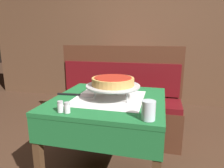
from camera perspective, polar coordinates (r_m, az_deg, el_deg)
dining_table_front at (r=1.57m, az=-0.92°, el=-8.09°), size 0.83×0.83×0.72m
dining_table_rear at (r=3.19m, az=2.90°, el=3.12°), size 0.76×0.76×0.72m
booth_bench at (r=2.39m, az=1.50°, el=-7.46°), size 1.45×0.44×1.08m
back_wall_panel at (r=3.66m, az=8.33°, el=13.48°), size 6.00×0.04×2.40m
pizza_pan_stand at (r=1.48m, az=0.28°, el=-0.68°), size 0.40×0.40×0.11m
deep_dish_pizza at (r=1.47m, az=0.28°, el=0.82°), size 0.31×0.31×0.06m
pizza_server at (r=1.62m, az=-9.67°, el=-3.07°), size 0.31×0.11×0.01m
water_glass_near at (r=1.14m, az=10.40°, el=-7.41°), size 0.08×0.08×0.11m
salt_shaker at (r=1.27m, az=-14.53°, el=-6.30°), size 0.04×0.04×0.07m
pepper_shaker at (r=1.26m, az=-12.70°, el=-6.60°), size 0.04×0.04×0.07m
napkin_holder at (r=1.86m, az=3.62°, el=0.52°), size 0.10×0.05×0.09m
condiment_caddy at (r=3.14m, az=4.16°, el=5.65°), size 0.13×0.13×0.16m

